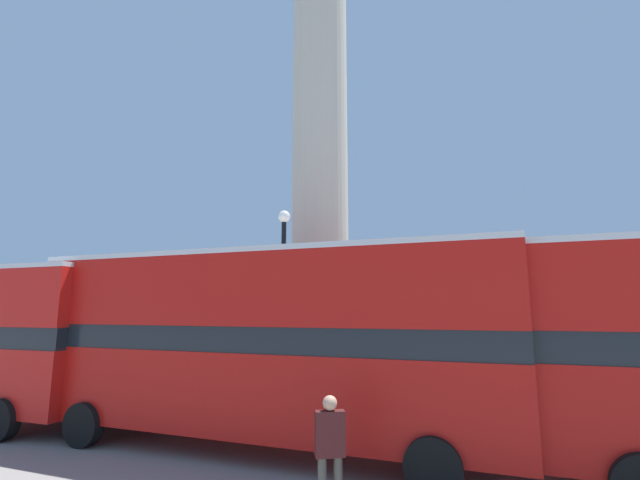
{
  "coord_description": "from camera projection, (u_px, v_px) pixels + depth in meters",
  "views": [
    {
      "loc": [
        5.1,
        -15.24,
        3.16
      ],
      "look_at": [
        0.0,
        0.0,
        5.76
      ],
      "focal_mm": 24.0,
      "sensor_mm": 36.0,
      "label": 1
    }
  ],
  "objects": [
    {
      "name": "ground_plane",
      "position": [
        320.0,
        398.0,
        15.36
      ],
      "size": [
        200.0,
        200.0,
        0.0
      ],
      "primitive_type": "plane",
      "color": "gray"
    },
    {
      "name": "monument_column",
      "position": [
        320.0,
        210.0,
        16.47
      ],
      "size": [
        6.1,
        6.1,
        19.64
      ],
      "color": "#BCB29E",
      "rests_on": "ground_plane"
    },
    {
      "name": "bus_c",
      "position": [
        263.0,
        338.0,
        10.16
      ],
      "size": [
        11.4,
        3.1,
        4.51
      ],
      "rotation": [
        0.0,
        0.0,
        -0.02
      ],
      "color": "#B7140F",
      "rests_on": "ground_plane"
    },
    {
      "name": "equestrian_statue",
      "position": [
        169.0,
        336.0,
        24.76
      ],
      "size": [
        4.4,
        3.54,
        5.95
      ],
      "rotation": [
        0.0,
        0.0,
        0.21
      ],
      "color": "#BCB29E",
      "rests_on": "ground_plane"
    },
    {
      "name": "street_lamp",
      "position": [
        283.0,
        312.0,
        12.26
      ],
      "size": [
        0.36,
        0.36,
        6.06
      ],
      "color": "black",
      "rests_on": "ground_plane"
    },
    {
      "name": "pedestrian_near_lamp",
      "position": [
        330.0,
        446.0,
        6.73
      ],
      "size": [
        0.5,
        0.38,
        1.79
      ],
      "rotation": [
        0.0,
        0.0,
        3.62
      ],
      "color": "#4C473D",
      "rests_on": "ground_plane"
    }
  ]
}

